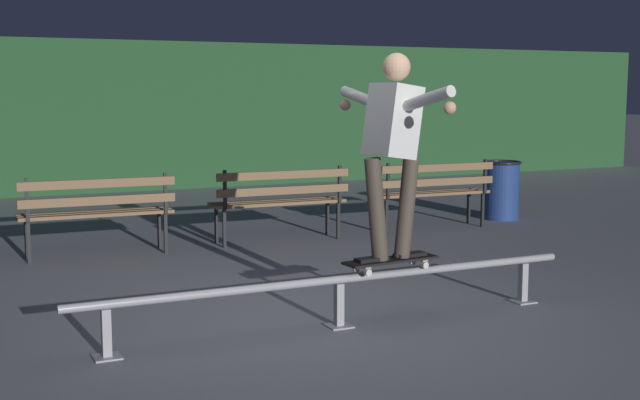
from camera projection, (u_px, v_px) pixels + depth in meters
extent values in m
plane|color=slate|center=(325.00, 319.00, 6.48)|extent=(90.00, 90.00, 0.00)
cube|color=#234C28|center=(93.00, 116.00, 14.77)|extent=(24.00, 1.20, 2.62)
cylinder|color=#9E9EA3|center=(339.00, 280.00, 6.21)|extent=(4.04, 0.06, 0.06)
cube|color=#9E9EA3|center=(106.00, 334.00, 5.51)|extent=(0.06, 0.06, 0.33)
cube|color=#9E9EA3|center=(107.00, 357.00, 5.53)|extent=(0.18, 0.18, 0.01)
cube|color=#9E9EA3|center=(339.00, 305.00, 6.23)|extent=(0.06, 0.06, 0.33)
cube|color=#9E9EA3|center=(339.00, 326.00, 6.26)|extent=(0.18, 0.18, 0.01)
cube|color=#9E9EA3|center=(523.00, 283.00, 6.96)|extent=(0.06, 0.06, 0.33)
cube|color=#9E9EA3|center=(522.00, 301.00, 6.98)|extent=(0.18, 0.18, 0.01)
cube|color=black|center=(391.00, 260.00, 6.38)|extent=(0.80, 0.27, 0.02)
cube|color=black|center=(391.00, 259.00, 6.38)|extent=(0.78, 0.26, 0.00)
cube|color=#9E9EA3|center=(419.00, 259.00, 6.52)|extent=(0.07, 0.17, 0.02)
cube|color=#9E9EA3|center=(362.00, 266.00, 6.25)|extent=(0.07, 0.17, 0.02)
cylinder|color=beige|center=(425.00, 265.00, 6.46)|extent=(0.05, 0.03, 0.05)
cylinder|color=beige|center=(412.00, 261.00, 6.59)|extent=(0.05, 0.03, 0.05)
cylinder|color=beige|center=(368.00, 273.00, 6.19)|extent=(0.05, 0.03, 0.05)
cylinder|color=beige|center=(356.00, 269.00, 6.32)|extent=(0.05, 0.03, 0.05)
cube|color=black|center=(410.00, 255.00, 6.47)|extent=(0.27, 0.12, 0.03)
cube|color=black|center=(372.00, 259.00, 6.29)|extent=(0.27, 0.12, 0.03)
cylinder|color=#473D33|center=(406.00, 207.00, 6.40)|extent=(0.22, 0.14, 0.79)
cylinder|color=#473D33|center=(376.00, 210.00, 6.26)|extent=(0.22, 0.14, 0.79)
cube|color=silver|center=(393.00, 121.00, 6.25)|extent=(0.36, 0.39, 0.57)
cylinder|color=silver|center=(424.00, 100.00, 5.90)|extent=(0.14, 0.61, 0.21)
cylinder|color=silver|center=(364.00, 99.00, 6.55)|extent=(0.14, 0.61, 0.21)
sphere|color=tan|center=(450.00, 108.00, 5.67)|extent=(0.09, 0.09, 0.09)
sphere|color=tan|center=(345.00, 105.00, 6.79)|extent=(0.09, 0.09, 0.09)
sphere|color=tan|center=(396.00, 67.00, 6.21)|extent=(0.21, 0.21, 0.21)
cube|color=black|center=(159.00, 229.00, 9.34)|extent=(0.04, 0.04, 0.44)
cube|color=black|center=(166.00, 233.00, 9.05)|extent=(0.04, 0.04, 0.44)
cube|color=black|center=(166.00, 193.00, 8.95)|extent=(0.04, 0.04, 0.44)
cube|color=black|center=(26.00, 238.00, 8.78)|extent=(0.04, 0.04, 0.44)
cube|color=black|center=(29.00, 243.00, 8.49)|extent=(0.04, 0.04, 0.44)
cube|color=black|center=(27.00, 200.00, 8.40)|extent=(0.04, 0.04, 0.44)
cube|color=brown|center=(94.00, 212.00, 9.01)|extent=(1.60, 0.14, 0.04)
cube|color=brown|center=(96.00, 213.00, 8.88)|extent=(1.60, 0.14, 0.04)
cube|color=brown|center=(98.00, 215.00, 8.76)|extent=(1.60, 0.14, 0.04)
cube|color=brown|center=(99.00, 201.00, 8.67)|extent=(1.60, 0.09, 0.09)
cube|color=brown|center=(98.00, 183.00, 8.65)|extent=(1.60, 0.09, 0.09)
cube|color=black|center=(327.00, 217.00, 10.23)|extent=(0.04, 0.04, 0.44)
cube|color=black|center=(338.00, 221.00, 9.94)|extent=(0.04, 0.04, 0.44)
cube|color=black|center=(340.00, 184.00, 9.84)|extent=(0.04, 0.04, 0.44)
cube|color=black|center=(216.00, 224.00, 9.67)|extent=(0.04, 0.04, 0.44)
cube|color=black|center=(224.00, 228.00, 9.38)|extent=(0.04, 0.04, 0.44)
cube|color=black|center=(225.00, 190.00, 9.29)|extent=(0.04, 0.04, 0.44)
cube|color=brown|center=(274.00, 201.00, 9.90)|extent=(1.60, 0.14, 0.04)
cube|color=brown|center=(278.00, 202.00, 9.77)|extent=(1.60, 0.14, 0.04)
cube|color=brown|center=(282.00, 204.00, 9.64)|extent=(1.60, 0.14, 0.04)
cube|color=brown|center=(284.00, 190.00, 9.56)|extent=(1.60, 0.09, 0.09)
cube|color=brown|center=(284.00, 175.00, 9.54)|extent=(1.60, 0.09, 0.09)
cube|color=black|center=(469.00, 207.00, 11.11)|extent=(0.04, 0.04, 0.44)
cube|color=black|center=(482.00, 210.00, 10.82)|extent=(0.04, 0.04, 0.44)
cube|color=black|center=(485.00, 176.00, 10.73)|extent=(0.04, 0.04, 0.44)
cube|color=black|center=(374.00, 213.00, 10.56)|extent=(0.04, 0.04, 0.44)
cube|color=black|center=(386.00, 216.00, 10.27)|extent=(0.04, 0.04, 0.44)
cube|color=black|center=(388.00, 181.00, 10.17)|extent=(0.04, 0.04, 0.44)
cube|color=brown|center=(424.00, 192.00, 10.79)|extent=(1.60, 0.14, 0.04)
cube|color=brown|center=(429.00, 193.00, 10.66)|extent=(1.60, 0.14, 0.04)
cube|color=brown|center=(435.00, 194.00, 10.53)|extent=(1.60, 0.14, 0.04)
cube|color=brown|center=(438.00, 182.00, 10.45)|extent=(1.60, 0.09, 0.09)
cube|color=brown|center=(439.00, 168.00, 10.42)|extent=(1.60, 0.09, 0.09)
cylinder|color=navy|center=(501.00, 191.00, 11.46)|extent=(0.48, 0.48, 0.78)
torus|color=black|center=(502.00, 162.00, 11.41)|extent=(0.52, 0.52, 0.04)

